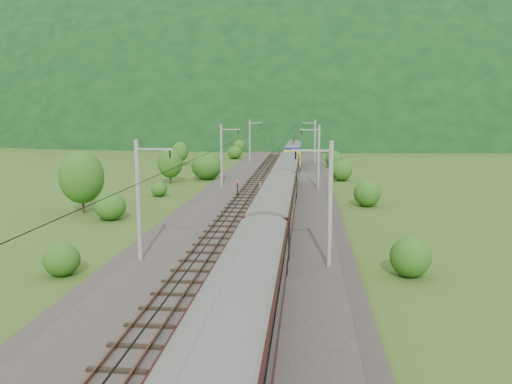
# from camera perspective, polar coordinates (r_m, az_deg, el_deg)

# --- Properties ---
(ground) EXTENTS (600.00, 600.00, 0.00)m
(ground) POSITION_cam_1_polar(r_m,az_deg,el_deg) (33.00, -2.66, -8.61)
(ground) COLOR #37591C
(ground) RESTS_ON ground
(railbed) EXTENTS (14.00, 220.00, 0.30)m
(railbed) POSITION_cam_1_polar(r_m,az_deg,el_deg) (42.50, -0.68, -4.27)
(railbed) COLOR #38332D
(railbed) RESTS_ON ground
(track_left) EXTENTS (2.40, 220.00, 0.27)m
(track_left) POSITION_cam_1_polar(r_m,az_deg,el_deg) (42.78, -3.88, -3.89)
(track_left) COLOR brown
(track_left) RESTS_ON railbed
(track_right) EXTENTS (2.40, 220.00, 0.27)m
(track_right) POSITION_cam_1_polar(r_m,az_deg,el_deg) (42.25, 2.56, -4.05)
(track_right) COLOR brown
(track_right) RESTS_ON railbed
(catenary_left) EXTENTS (2.54, 192.28, 8.00)m
(catenary_left) POSITION_cam_1_polar(r_m,az_deg,el_deg) (64.20, -3.91, 4.30)
(catenary_left) COLOR gray
(catenary_left) RESTS_ON railbed
(catenary_right) EXTENTS (2.54, 192.28, 8.00)m
(catenary_right) POSITION_cam_1_polar(r_m,az_deg,el_deg) (63.30, 7.11, 4.18)
(catenary_right) COLOR gray
(catenary_right) RESTS_ON railbed
(overhead_wires) EXTENTS (4.83, 198.00, 0.03)m
(overhead_wires) POSITION_cam_1_polar(r_m,az_deg,el_deg) (41.41, -0.70, 5.12)
(overhead_wires) COLOR black
(overhead_wires) RESTS_ON ground
(mountain_main) EXTENTS (504.00, 360.00, 244.00)m
(mountain_main) POSITION_cam_1_polar(r_m,az_deg,el_deg) (291.25, 4.92, 7.38)
(mountain_main) COLOR black
(mountain_main) RESTS_ON ground
(mountain_ridge) EXTENTS (336.00, 280.00, 132.00)m
(mountain_ridge) POSITION_cam_1_polar(r_m,az_deg,el_deg) (353.88, -14.95, 7.45)
(mountain_ridge) COLOR black
(mountain_ridge) RESTS_ON ground
(train) EXTENTS (2.75, 110.51, 4.77)m
(train) POSITION_cam_1_polar(r_m,az_deg,el_deg) (38.55, 2.32, -0.92)
(train) COLOR black
(train) RESTS_ON ground
(hazard_post_near) EXTENTS (0.15, 0.15, 1.41)m
(hazard_post_near) POSITION_cam_1_polar(r_m,az_deg,el_deg) (59.42, 0.49, 0.51)
(hazard_post_near) COLOR red
(hazard_post_near) RESTS_ON railbed
(hazard_post_far) EXTENTS (0.17, 0.17, 1.56)m
(hazard_post_far) POSITION_cam_1_polar(r_m,az_deg,el_deg) (71.34, 2.29, 2.06)
(hazard_post_far) COLOR red
(hazard_post_far) RESTS_ON railbed
(signal) EXTENTS (0.22, 0.22, 1.96)m
(signal) POSITION_cam_1_polar(r_m,az_deg,el_deg) (56.57, -2.14, 0.51)
(signal) COLOR black
(signal) RESTS_ON railbed
(vegetation_left) EXTENTS (12.44, 141.14, 6.23)m
(vegetation_left) POSITION_cam_1_polar(r_m,az_deg,el_deg) (50.46, -15.83, 0.29)
(vegetation_left) COLOR #2C5416
(vegetation_left) RESTS_ON ground
(vegetation_right) EXTENTS (5.81, 98.18, 2.81)m
(vegetation_right) POSITION_cam_1_polar(r_m,az_deg,el_deg) (51.88, 12.45, -0.69)
(vegetation_right) COLOR #2C5416
(vegetation_right) RESTS_ON ground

